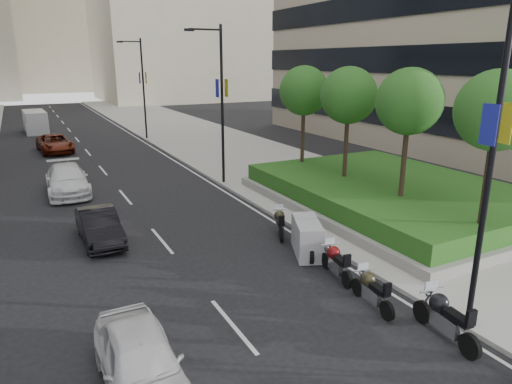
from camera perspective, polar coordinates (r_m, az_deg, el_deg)
sidewalk_right at (r=39.83m, az=-4.72°, el=5.90°), size 10.00×100.00×0.15m
lane_edge at (r=38.16m, az=-12.10°, el=5.04°), size 0.12×100.00×0.01m
lane_centre at (r=37.17m, az=-19.85°, el=4.15°), size 0.12×100.00×0.01m
building_cream_centre at (r=127.02m, az=-25.21°, el=20.05°), size 30.00×24.00×38.00m
planter at (r=23.78m, az=16.65°, el=-1.06°), size 10.00×14.00×0.40m
hedge at (r=23.62m, az=16.77°, el=0.33°), size 9.40×13.40×0.80m
tree_0 at (r=17.85m, az=27.85°, el=8.92°), size 2.80×2.80×6.30m
tree_1 at (r=20.40m, az=18.61°, el=10.60°), size 2.80×2.80×6.30m
tree_2 at (r=23.36m, az=11.50°, el=11.70°), size 2.80×2.80×6.30m
tree_3 at (r=26.60m, az=6.02°, el=12.43°), size 2.80×2.80×6.30m
lamp_post_0 at (r=12.64m, az=27.14°, el=5.12°), size 2.34×0.45×9.00m
lamp_post_1 at (r=26.34m, az=-4.59°, el=11.64°), size 2.34×0.45×9.00m
lamp_post_2 at (r=43.46m, az=-14.12°, el=12.96°), size 2.34×0.45×9.00m
motorcycle_2 at (r=13.32m, az=22.51°, el=-14.26°), size 0.79×2.37×1.18m
motorcycle_3 at (r=14.24m, az=14.26°, el=-11.79°), size 0.69×2.06×1.02m
motorcycle_4 at (r=15.76m, az=9.97°, el=-8.63°), size 0.70×2.10×1.05m
motorcycle_5 at (r=17.40m, az=6.37°, el=-5.68°), size 1.69×2.36×1.33m
motorcycle_6 at (r=19.18m, az=2.99°, el=-3.88°), size 1.00×1.91×1.02m
car_a at (r=11.00m, az=-14.25°, el=-19.90°), size 1.76×4.20×1.42m
car_b at (r=19.51m, az=-19.01°, el=-4.05°), size 1.45×4.04×1.33m
car_c at (r=27.25m, az=-22.53°, el=1.43°), size 2.29×5.32×1.53m
car_d at (r=40.18m, az=-23.84°, el=5.59°), size 2.77×5.27×1.41m
delivery_van at (r=52.05m, az=-25.84°, el=7.81°), size 2.21×5.26×2.17m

